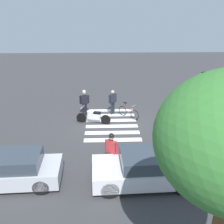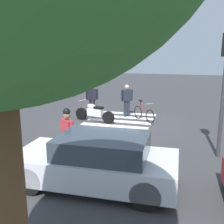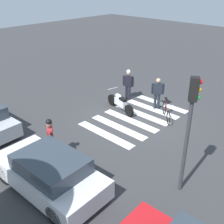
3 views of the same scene
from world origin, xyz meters
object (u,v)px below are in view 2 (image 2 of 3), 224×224
pedestrian_bystander (67,132)px  leaning_bicycle (144,113)px  officer_by_motorcycle (92,96)px  car_white_van (97,161)px  police_motorcycle (95,113)px  officer_on_foot (127,98)px

pedestrian_bystander → leaning_bicycle: bearing=-102.7°
officer_by_motorcycle → car_white_van: size_ratio=0.43×
leaning_bicycle → officer_by_motorcycle: size_ratio=0.71×
police_motorcycle → car_white_van: bearing=110.6°
leaning_bicycle → pedestrian_bystander: bearing=77.3°
officer_by_motorcycle → pedestrian_bystander: bearing=104.1°
police_motorcycle → car_white_van: car_white_van is taller
leaning_bicycle → officer_by_motorcycle: officer_by_motorcycle is taller
leaning_bicycle → car_white_van: (0.02, 6.89, 0.28)m
police_motorcycle → car_white_van: (-2.27, 6.04, 0.20)m
officer_on_foot → car_white_van: (-1.01, 7.54, -0.32)m
police_motorcycle → pedestrian_bystander: size_ratio=1.24×
police_motorcycle → officer_on_foot: bearing=-130.1°
leaning_bicycle → car_white_van: 6.89m
leaning_bicycle → officer_on_foot: size_ratio=0.74×
car_white_van → police_motorcycle: bearing=-69.4°
leaning_bicycle → police_motorcycle: bearing=20.3°
officer_on_foot → car_white_van: bearing=97.6°
police_motorcycle → officer_on_foot: size_ratio=1.28×
police_motorcycle → leaning_bicycle: bearing=-159.7°
leaning_bicycle → officer_by_motorcycle: bearing=-10.2°
officer_on_foot → pedestrian_bystander: (0.30, 6.52, 0.04)m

